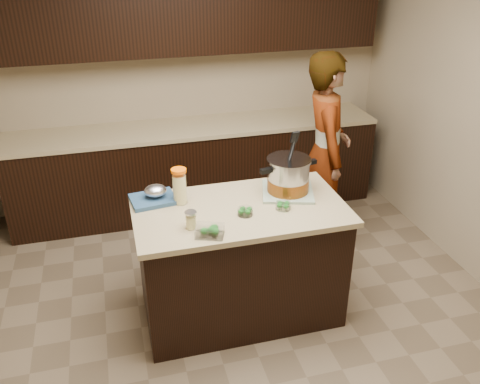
# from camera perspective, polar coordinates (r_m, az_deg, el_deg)

# --- Properties ---
(ground_plane) EXTENTS (4.00, 4.00, 0.00)m
(ground_plane) POSITION_cam_1_polar(r_m,az_deg,el_deg) (4.00, -0.00, -13.10)
(ground_plane) COLOR brown
(ground_plane) RESTS_ON ground
(room_shell) EXTENTS (4.04, 4.04, 2.72)m
(room_shell) POSITION_cam_1_polar(r_m,az_deg,el_deg) (3.17, -0.00, 11.24)
(room_shell) COLOR tan
(room_shell) RESTS_ON ground
(back_cabinets) EXTENTS (3.60, 0.63, 2.33)m
(back_cabinets) POSITION_cam_1_polar(r_m,az_deg,el_deg) (5.02, -5.21, 8.03)
(back_cabinets) COLOR black
(back_cabinets) RESTS_ON ground
(island) EXTENTS (1.46, 0.81, 0.90)m
(island) POSITION_cam_1_polar(r_m,az_deg,el_deg) (3.72, -0.00, -7.79)
(island) COLOR black
(island) RESTS_ON ground
(dish_towel) EXTENTS (0.45, 0.45, 0.02)m
(dish_towel) POSITION_cam_1_polar(r_m,az_deg,el_deg) (3.69, 5.36, 0.07)
(dish_towel) COLOR #527A59
(dish_towel) RESTS_ON island
(stock_pot) EXTENTS (0.44, 0.36, 0.45)m
(stock_pot) POSITION_cam_1_polar(r_m,az_deg,el_deg) (3.64, 5.44, 1.67)
(stock_pot) COLOR #B7B7BC
(stock_pot) RESTS_ON dish_towel
(lemonade_pitcher) EXTENTS (0.11, 0.11, 0.25)m
(lemonade_pitcher) POSITION_cam_1_polar(r_m,az_deg,el_deg) (3.51, -6.80, 0.51)
(lemonade_pitcher) COLOR #E2D68A
(lemonade_pitcher) RESTS_ON island
(mason_jar) EXTENTS (0.10, 0.10, 0.13)m
(mason_jar) POSITION_cam_1_polar(r_m,az_deg,el_deg) (3.24, -5.52, -3.19)
(mason_jar) COLOR #E2D68A
(mason_jar) RESTS_ON island
(broccoli_tub_left) EXTENTS (0.11, 0.11, 0.05)m
(broccoli_tub_left) POSITION_cam_1_polar(r_m,az_deg,el_deg) (3.38, 0.58, -2.24)
(broccoli_tub_left) COLOR silver
(broccoli_tub_left) RESTS_ON island
(broccoli_tub_right) EXTENTS (0.11, 0.11, 0.05)m
(broccoli_tub_right) POSITION_cam_1_polar(r_m,az_deg,el_deg) (3.46, 4.87, -1.59)
(broccoli_tub_right) COLOR silver
(broccoli_tub_right) RESTS_ON island
(broccoli_tub_rect) EXTENTS (0.21, 0.18, 0.06)m
(broccoli_tub_rect) POSITION_cam_1_polar(r_m,az_deg,el_deg) (3.16, -3.41, -4.45)
(broccoli_tub_rect) COLOR silver
(broccoli_tub_rect) RESTS_ON island
(blue_tray) EXTENTS (0.33, 0.28, 0.12)m
(blue_tray) POSITION_cam_1_polar(r_m,az_deg,el_deg) (3.59, -9.62, -0.45)
(blue_tray) COLOR navy
(blue_tray) RESTS_ON island
(person) EXTENTS (0.56, 0.72, 1.75)m
(person) POSITION_cam_1_polar(r_m,az_deg,el_deg) (4.48, 9.54, 4.38)
(person) COLOR gray
(person) RESTS_ON ground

